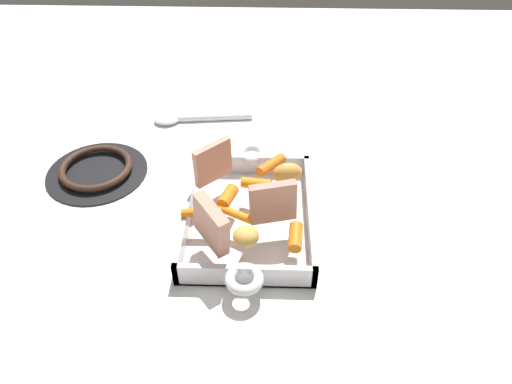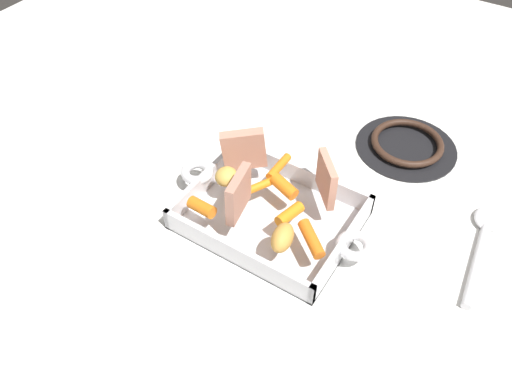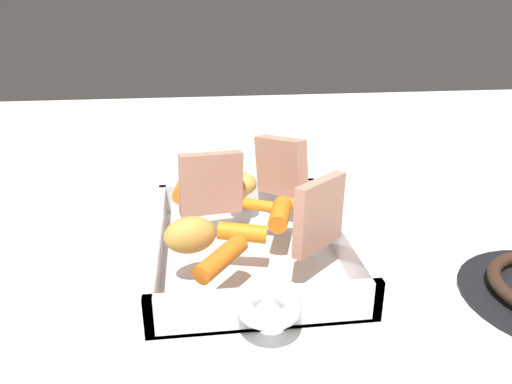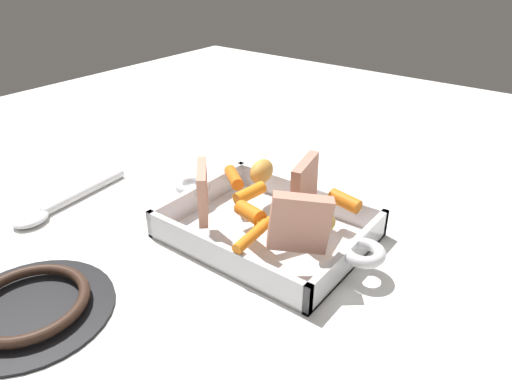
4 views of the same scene
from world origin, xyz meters
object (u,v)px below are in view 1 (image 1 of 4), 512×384
Objects in this scene: roast_slice_thick at (213,162)px; baby_carrot_short at (235,214)px; serving_spoon at (190,118)px; baby_carrot_center_right at (228,197)px; baby_carrot_center_left at (202,212)px; stove_burner_rear at (96,170)px; roast_slice_outer at (211,224)px; roast_slice_thin at (273,202)px; baby_carrot_northwest at (295,237)px; potato_golden_large at (246,236)px; roasting_dish at (249,216)px; baby_carrot_southwest at (256,184)px; baby_carrot_southeast at (271,165)px; potato_corner at (287,173)px.

roast_slice_thick is 1.10× the size of baby_carrot_short.
serving_spoon is (-0.27, -0.08, -0.08)m from roast_slice_thick.
baby_carrot_center_left is at bearing -49.33° from baby_carrot_center_right.
stove_burner_rear is at bearing 44.65° from serving_spoon.
roast_slice_thin is at bearing 118.88° from roast_slice_outer.
roast_slice_thick is 1.52× the size of baby_carrot_center_right.
stove_burner_rear is (-0.23, -0.27, -0.08)m from roast_slice_outer.
baby_carrot_center_left is (-0.06, -0.16, -0.00)m from baby_carrot_northwest.
baby_carrot_center_right is at bearing 103.37° from serving_spoon.
potato_golden_large is at bearing -37.08° from roast_slice_thin.
roasting_dish is at bearing -130.84° from roast_slice_thin.
baby_carrot_northwest is (0.16, 0.15, -0.03)m from roast_slice_thick.
baby_carrot_northwest reaches higher than baby_carrot_southwest.
stove_burner_rear is at bearing -105.10° from baby_carrot_southwest.
baby_carrot_southwest is at bearing 129.52° from baby_carrot_center_left.
baby_carrot_center_right is (0.06, 0.03, -0.03)m from roast_slice_thick.
roast_slice_outer is at bearing -26.21° from baby_carrot_southeast.
roasting_dish is 0.06m from baby_carrot_short.
baby_carrot_southwest is at bearing -159.59° from roast_slice_thin.
baby_carrot_center_left is at bearing -92.88° from roast_slice_thin.
roasting_dish is 7.46× the size of baby_carrot_center_right.
baby_carrot_short is 0.07m from potato_golden_large.
baby_carrot_short is 1.26× the size of potato_corner.
baby_carrot_southeast is 0.33× the size of stove_burner_rear.
roast_slice_outer is 1.01× the size of roast_slice_thin.
roast_slice_thin is 0.10m from baby_carrot_center_right.
stove_burner_rear is at bearing -115.33° from roast_slice_thin.
baby_carrot_short is 0.40m from serving_spoon.
baby_carrot_short is at bearing 60.65° from stove_burner_rear.
baby_carrot_southwest is at bearing 113.69° from serving_spoon.
roast_slice_thin is 0.11m from potato_corner.
roast_slice_thick and roast_slice_thin have the same top height.
roast_slice_thick is 1.11× the size of baby_carrot_center_left.
roasting_dish is 0.13m from roast_slice_outer.
stove_burner_rear is (-0.23, -0.32, -0.05)m from potato_golden_large.
roast_slice_thick is 0.12m from baby_carrot_southeast.
roast_slice_outer is at bearing -26.37° from baby_carrot_southwest.
roasting_dish is 7.04× the size of baby_carrot_southwest.
baby_carrot_center_right is 0.11m from potato_golden_large.
baby_carrot_short is at bearing 24.53° from roast_slice_thick.
roast_slice_thick reaches higher than roasting_dish.
baby_carrot_southwest is at bearing -71.34° from potato_corner.
potato_golden_large is (0.16, 0.07, -0.02)m from roast_slice_thick.
baby_carrot_southwest is (0.02, 0.08, -0.03)m from roast_slice_thick.
roast_slice_thick is 0.14m from potato_corner.
baby_carrot_center_right is 0.25× the size of stove_burner_rear.
baby_carrot_southeast is 0.18m from baby_carrot_center_left.
baby_carrot_southeast reaches higher than baby_carrot_short.
potato_golden_large is (0.06, 0.08, 0.01)m from baby_carrot_center_left.
baby_carrot_center_left reaches higher than stove_burner_rear.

